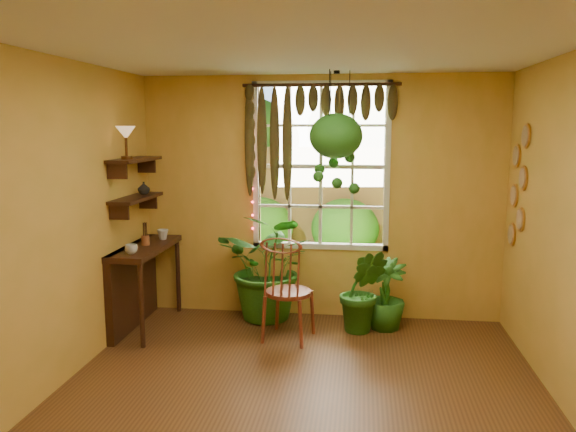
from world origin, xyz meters
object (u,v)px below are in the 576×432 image
object	(u,v)px
windsor_chair	(287,305)
hanging_basket	(336,143)
potted_plant_mid	(363,291)
counter_ledge	(137,277)
potted_plant_left	(271,266)

from	to	relation	value
windsor_chair	hanging_basket	distance (m)	1.73
potted_plant_mid	hanging_basket	size ratio (longest dim) A/B	0.71
counter_ledge	windsor_chair	world-z (taller)	windsor_chair
windsor_chair	hanging_basket	size ratio (longest dim) A/B	0.98
counter_ledge	potted_plant_mid	world-z (taller)	counter_ledge
potted_plant_mid	hanging_basket	world-z (taller)	hanging_basket
counter_ledge	hanging_basket	world-z (taller)	hanging_basket
windsor_chair	potted_plant_left	xyz separation A→B (m)	(-0.26, 0.60, 0.25)
potted_plant_mid	hanging_basket	xyz separation A→B (m)	(-0.31, 0.11, 1.53)
potted_plant_left	potted_plant_mid	world-z (taller)	potted_plant_left
counter_ledge	potted_plant_left	world-z (taller)	potted_plant_left
windsor_chair	hanging_basket	world-z (taller)	hanging_basket
counter_ledge	potted_plant_mid	size ratio (longest dim) A/B	1.34
windsor_chair	hanging_basket	bearing A→B (deg)	56.53
windsor_chair	potted_plant_left	size ratio (longest dim) A/B	1.02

